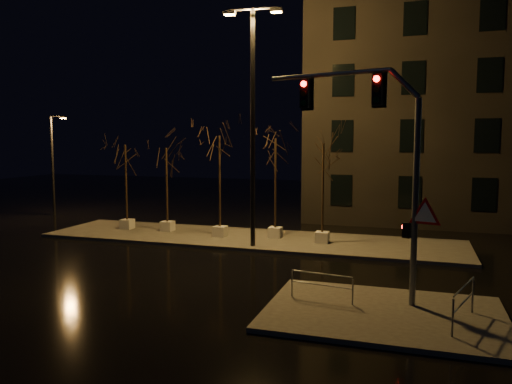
% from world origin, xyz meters
% --- Properties ---
extents(ground, '(90.00, 90.00, 0.00)m').
position_xyz_m(ground, '(0.00, 0.00, 0.00)').
color(ground, black).
rests_on(ground, ground).
extents(median, '(22.00, 5.00, 0.15)m').
position_xyz_m(median, '(0.00, 6.00, 0.07)').
color(median, '#403F39').
rests_on(median, ground).
extents(sidewalk_corner, '(7.00, 5.00, 0.15)m').
position_xyz_m(sidewalk_corner, '(7.50, -3.50, 0.07)').
color(sidewalk_corner, '#403F39').
rests_on(sidewalk_corner, ground).
extents(building, '(25.00, 12.00, 15.00)m').
position_xyz_m(building, '(14.00, 18.00, 7.50)').
color(building, black).
rests_on(building, ground).
extents(tree_0, '(1.80, 1.80, 4.97)m').
position_xyz_m(tree_0, '(-7.49, 6.33, 3.92)').
color(tree_0, beige).
rests_on(tree_0, median).
extents(tree_1, '(1.80, 1.80, 4.80)m').
position_xyz_m(tree_1, '(-4.93, 6.41, 3.80)').
color(tree_1, beige).
rests_on(tree_1, median).
extents(tree_2, '(1.80, 1.80, 5.48)m').
position_xyz_m(tree_2, '(-1.50, 5.79, 4.30)').
color(tree_2, beige).
rests_on(tree_2, median).
extents(tree_3, '(1.80, 1.80, 5.34)m').
position_xyz_m(tree_3, '(1.37, 6.39, 4.20)').
color(tree_3, beige).
rests_on(tree_3, median).
extents(tree_4, '(1.80, 1.80, 5.08)m').
position_xyz_m(tree_4, '(3.95, 5.87, 4.01)').
color(tree_4, beige).
rests_on(tree_4, median).
extents(traffic_signal_mast, '(5.79, 1.79, 7.33)m').
position_xyz_m(traffic_signal_mast, '(7.16, -2.32, 4.97)').
color(traffic_signal_mast, slate).
rests_on(traffic_signal_mast, sidewalk_corner).
extents(streetlight_main, '(2.80, 0.57, 11.20)m').
position_xyz_m(streetlight_main, '(0.87, 4.15, 6.61)').
color(streetlight_main, black).
rests_on(streetlight_main, median).
extents(streetlight_far, '(1.36, 0.24, 6.92)m').
position_xyz_m(streetlight_far, '(-15.64, 10.16, 3.81)').
color(streetlight_far, black).
rests_on(streetlight_far, ground).
extents(guard_rail_a, '(2.05, 0.34, 0.89)m').
position_xyz_m(guard_rail_a, '(5.54, -3.06, 0.73)').
color(guard_rail_a, slate).
rests_on(guard_rail_a, sidewalk_corner).
extents(guard_rail_b, '(0.75, 2.21, 1.10)m').
position_xyz_m(guard_rail_b, '(9.67, -3.87, 0.86)').
color(guard_rail_b, slate).
rests_on(guard_rail_b, sidewalk_corner).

